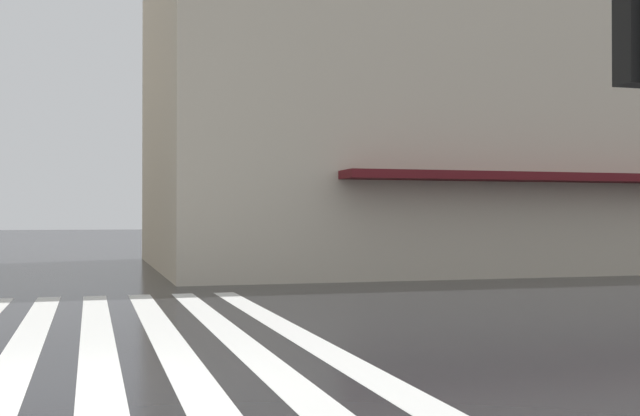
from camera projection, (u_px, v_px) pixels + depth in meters
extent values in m
plane|color=black|center=(68.00, 393.00, 8.29)|extent=(220.00, 220.00, 0.00)
cube|color=silver|center=(287.00, 329.00, 13.06)|extent=(13.00, 0.50, 0.01)
cube|color=silver|center=(227.00, 331.00, 12.78)|extent=(13.00, 0.50, 0.01)
cube|color=silver|center=(163.00, 334.00, 12.50)|extent=(13.00, 0.50, 0.01)
cube|color=silver|center=(97.00, 336.00, 12.23)|extent=(13.00, 0.50, 0.01)
cube|color=silver|center=(28.00, 339.00, 11.95)|extent=(13.00, 0.50, 0.01)
cube|color=beige|center=(531.00, 56.00, 32.14)|extent=(14.50, 29.75, 16.65)
cube|color=black|center=(639.00, 28.00, 5.89)|extent=(0.22, 0.30, 0.85)
sphere|color=orange|center=(628.00, 32.00, 6.01)|extent=(0.17, 0.17, 0.17)
sphere|color=green|center=(628.00, 69.00, 6.01)|extent=(0.17, 0.17, 0.17)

